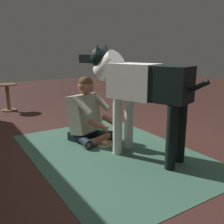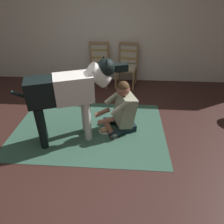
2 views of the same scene
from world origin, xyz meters
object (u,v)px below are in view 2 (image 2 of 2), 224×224
large_dog (70,91)px  dining_chair_right_of_pair (127,63)px  person_sitting_on_floor (122,111)px  hot_dog_on_plate (105,130)px  dining_chair_left_of_pair (99,62)px

large_dog → dining_chair_right_of_pair: bearing=68.9°
person_sitting_on_floor → hot_dog_on_plate: bearing=-159.8°
dining_chair_right_of_pair → person_sitting_on_floor: (-0.07, -1.84, -0.18)m
person_sitting_on_floor → hot_dog_on_plate: 0.44m
person_sitting_on_floor → large_dog: bearing=-159.8°
dining_chair_left_of_pair → hot_dog_on_plate: bearing=-80.5°
hot_dog_on_plate → dining_chair_right_of_pair: bearing=79.9°
person_sitting_on_floor → large_dog: 0.91m
hot_dog_on_plate → large_dog: bearing=-159.8°
dining_chair_left_of_pair → large_dog: (-0.15, -2.11, 0.28)m
dining_chair_left_of_pair → large_dog: large_dog is taller
large_dog → hot_dog_on_plate: 0.94m
person_sitting_on_floor → hot_dog_on_plate: (-0.27, -0.10, -0.33)m
dining_chair_left_of_pair → hot_dog_on_plate: dining_chair_left_of_pair is taller
dining_chair_left_of_pair → hot_dog_on_plate: 2.03m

